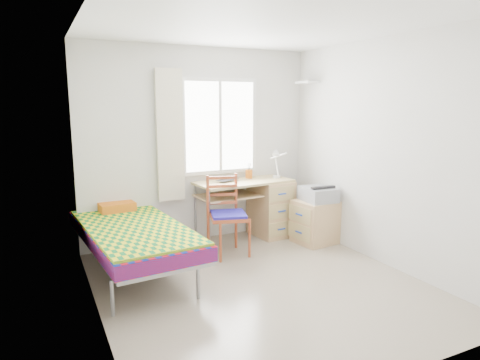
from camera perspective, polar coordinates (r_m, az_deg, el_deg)
name	(u,v)px	position (r m, az deg, el deg)	size (l,w,h in m)	color
floor	(260,285)	(4.59, 2.69, -13.76)	(3.50, 3.50, 0.00)	#BCAD93
ceiling	(262,23)	(4.26, 3.00, 20.13)	(3.50, 3.50, 0.00)	white
wall_back	(199,146)	(5.82, -5.49, 4.60)	(3.20, 3.20, 0.00)	silver
wall_left	(92,172)	(3.75, -19.17, 0.96)	(3.50, 3.50, 0.00)	silver
wall_right	(383,153)	(5.19, 18.55, 3.43)	(3.50, 3.50, 0.00)	silver
window	(220,126)	(5.89, -2.70, 7.14)	(1.10, 0.04, 1.30)	white
curtain	(170,136)	(5.61, -9.31, 5.84)	(0.35, 0.05, 1.70)	#FBECCF
floating_shelf	(307,82)	(6.18, 8.96, 12.74)	(0.20, 0.32, 0.03)	white
bed	(132,231)	(4.99, -14.20, -6.65)	(1.17, 2.20, 0.92)	gray
desk	(266,205)	(6.07, 3.52, -3.35)	(1.36, 0.71, 0.82)	tan
chair	(227,210)	(5.31, -1.71, -4.05)	(0.53, 0.53, 1.00)	#9B431E
cabinet	(316,222)	(5.88, 10.07, -5.49)	(0.59, 0.54, 0.58)	tan
printer	(318,194)	(5.79, 10.39, -1.82)	(0.41, 0.47, 0.19)	#94969B
laptop	(231,181)	(5.76, -1.26, -0.08)	(0.35, 0.23, 0.03)	black
pen_cup	(249,174)	(6.01, 1.19, 0.80)	(0.10, 0.10, 0.12)	orange
task_lamp	(277,160)	(5.91, 5.00, 2.62)	(0.23, 0.33, 0.42)	white
book	(229,198)	(5.82, -1.45, -2.44)	(0.17, 0.23, 0.02)	gray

